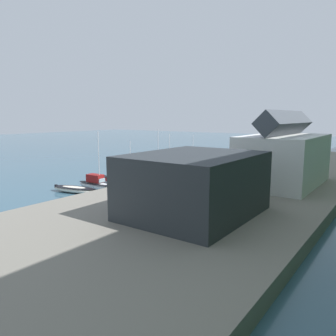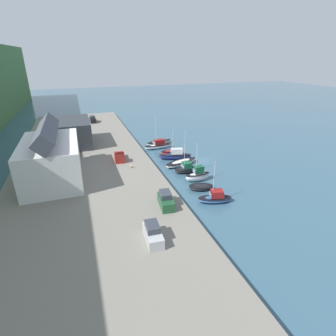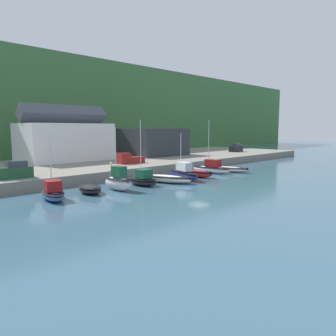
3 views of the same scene
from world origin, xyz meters
The scene contains 18 objects.
ground_plane centered at (0.00, 0.00, 0.00)m, with size 320.00×320.00×0.00m, color #385B70.
quay_promenade centered at (0.00, 25.01, 0.72)m, with size 110.09×27.09×1.44m.
harbor_clubhouse centered at (-2.68, 30.27, 5.38)m, with size 16.53×9.29×10.46m.
yacht_club_building centered at (17.46, 27.69, 4.46)m, with size 13.33×10.56×6.04m.
moored_boat_0 centered at (-17.26, 5.75, 0.76)m, with size 3.39×5.86×7.14m.
moored_boat_1 centered at (-12.56, 6.06, 0.49)m, with size 3.38×4.67×0.91m.
moored_boat_2 centered at (-9.20, 5.10, 1.13)m, with size 1.68×4.88×7.63m.
moored_boat_3 centered at (-4.76, 5.62, 0.79)m, with size 2.58×4.79×8.65m.
moored_boat_4 centered at (-0.96, 5.16, 0.56)m, with size 4.78×8.29×1.05m.
moored_boat_5 centered at (2.59, 5.12, 0.96)m, with size 3.60×7.65×6.86m.
moored_boat_6 centered at (6.04, 4.99, 0.61)m, with size 2.23×5.00×1.15m.
moored_boat_7 centered at (11.26, 6.51, 0.84)m, with size 2.46×7.44×8.90m.
moored_boat_8 centered at (14.62, 5.32, 0.50)m, with size 3.62×7.41×0.92m.
parked_car_1 centered at (-24.87, 18.37, 2.36)m, with size 4.29×2.03×2.16m.
parked_car_2 centered at (-17.94, 14.40, 2.36)m, with size 4.37×2.25×2.16m.
pickup_truck_0 centered at (2.47, 17.78, 2.26)m, with size 4.89×2.41×1.90m.
person_on_quay centered at (-39.99, 17.91, 2.54)m, with size 0.40×0.40×2.14m.
dog_on_quay centered at (-2.25, 16.36, 1.90)m, with size 0.53×0.88×0.68m.
Camera 1 is at (44.48, 44.09, 11.03)m, focal length 35.00 mm.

